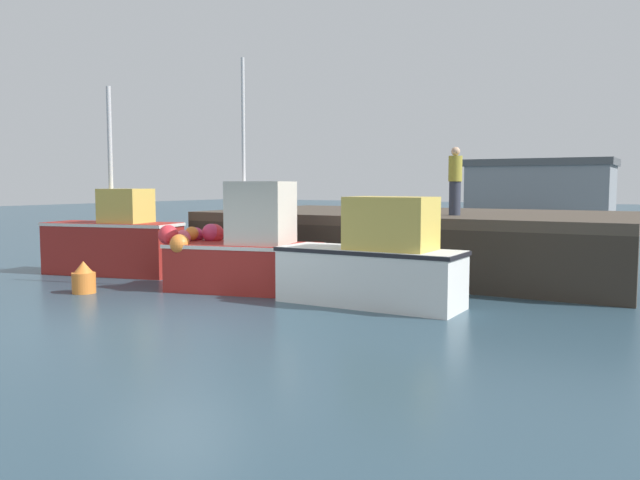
{
  "coord_description": "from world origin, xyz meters",
  "views": [
    {
      "loc": [
        7.96,
        -8.77,
        2.44
      ],
      "look_at": [
        -0.25,
        5.67,
        1.01
      ],
      "focal_mm": 36.0,
      "sensor_mm": 36.0,
      "label": 1
    }
  ],
  "objects_px": {
    "fishing_boat_near_left": "(114,241)",
    "fishing_boat_mid": "(374,263)",
    "fishing_boat_near_right": "(246,250)",
    "mooring_buoy_foreground": "(84,279)",
    "dockworker": "(455,181)"
  },
  "relations": [
    {
      "from": "fishing_boat_near_left",
      "to": "fishing_boat_mid",
      "type": "bearing_deg",
      "value": -4.72
    },
    {
      "from": "fishing_boat_near_left",
      "to": "fishing_boat_mid",
      "type": "height_order",
      "value": "fishing_boat_near_left"
    },
    {
      "from": "fishing_boat_near_right",
      "to": "fishing_boat_mid",
      "type": "relative_size",
      "value": 1.38
    },
    {
      "from": "fishing_boat_near_right",
      "to": "mooring_buoy_foreground",
      "type": "height_order",
      "value": "fishing_boat_near_right"
    },
    {
      "from": "fishing_boat_near_left",
      "to": "fishing_boat_mid",
      "type": "relative_size",
      "value": 1.32
    },
    {
      "from": "fishing_boat_near_right",
      "to": "fishing_boat_mid",
      "type": "distance_m",
      "value": 3.36
    },
    {
      "from": "fishing_boat_near_left",
      "to": "dockworker",
      "type": "relative_size",
      "value": 2.98
    },
    {
      "from": "fishing_boat_mid",
      "to": "mooring_buoy_foreground",
      "type": "relative_size",
      "value": 5.28
    },
    {
      "from": "dockworker",
      "to": "fishing_boat_near_right",
      "type": "bearing_deg",
      "value": -135.11
    },
    {
      "from": "fishing_boat_near_left",
      "to": "mooring_buoy_foreground",
      "type": "bearing_deg",
      "value": -55.28
    },
    {
      "from": "fishing_boat_mid",
      "to": "mooring_buoy_foreground",
      "type": "height_order",
      "value": "fishing_boat_mid"
    },
    {
      "from": "fishing_boat_near_right",
      "to": "mooring_buoy_foreground",
      "type": "distance_m",
      "value": 3.69
    },
    {
      "from": "fishing_boat_near_right",
      "to": "fishing_boat_near_left",
      "type": "bearing_deg",
      "value": 174.56
    },
    {
      "from": "dockworker",
      "to": "mooring_buoy_foreground",
      "type": "distance_m",
      "value": 9.15
    },
    {
      "from": "fishing_boat_near_right",
      "to": "dockworker",
      "type": "xyz_separation_m",
      "value": [
        3.73,
        3.72,
        1.59
      ]
    }
  ]
}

